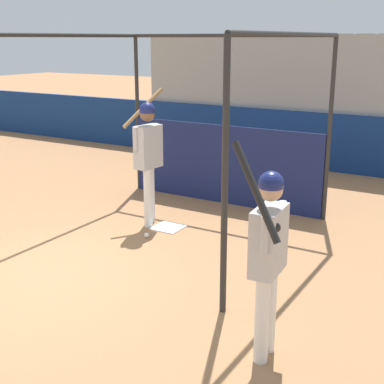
% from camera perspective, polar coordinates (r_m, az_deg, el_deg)
% --- Properties ---
extents(ground_plane, '(60.00, 60.00, 0.00)m').
position_cam_1_polar(ground_plane, '(6.98, -16.96, -8.64)').
color(ground_plane, '#A8754C').
extents(outfield_wall, '(24.00, 0.12, 1.27)m').
position_cam_1_polar(outfield_wall, '(12.64, 7.84, 5.90)').
color(outfield_wall, navy).
rests_on(outfield_wall, ground).
extents(bleacher_section, '(6.50, 3.20, 2.95)m').
position_cam_1_polar(bleacher_section, '(14.06, 10.67, 10.23)').
color(bleacher_section, '#9E9E99').
rests_on(bleacher_section, ground).
extents(batting_cage, '(3.75, 3.61, 2.91)m').
position_cam_1_polar(batting_cage, '(8.80, 1.58, 5.61)').
color(batting_cage, '#282828').
rests_on(batting_cage, ground).
extents(home_plate, '(0.44, 0.44, 0.02)m').
position_cam_1_polar(home_plate, '(8.33, -2.53, -3.79)').
color(home_plate, white).
rests_on(home_plate, ground).
extents(player_batter, '(0.56, 0.95, 2.08)m').
position_cam_1_polar(player_batter, '(8.21, -4.70, 4.42)').
color(player_batter, white).
rests_on(player_batter, ground).
extents(player_waiting, '(0.54, 0.76, 2.05)m').
position_cam_1_polar(player_waiting, '(4.73, 8.12, -6.01)').
color(player_waiting, white).
rests_on(player_waiting, ground).
extents(baseball, '(0.07, 0.07, 0.07)m').
position_cam_1_polar(baseball, '(7.94, -4.86, -4.62)').
color(baseball, white).
rests_on(baseball, ground).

